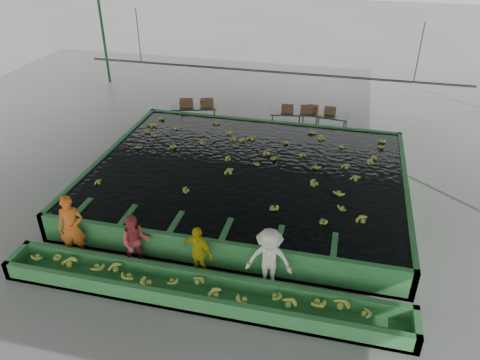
% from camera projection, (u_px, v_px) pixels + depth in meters
% --- Properties ---
extents(ground, '(80.00, 80.00, 0.00)m').
position_uv_depth(ground, '(236.00, 216.00, 14.27)').
color(ground, gray).
rests_on(ground, ground).
extents(shed_roof, '(20.00, 22.00, 0.04)m').
position_uv_depth(shed_roof, '(235.00, 53.00, 11.74)').
color(shed_roof, gray).
rests_on(shed_roof, shed_posts).
extents(shed_posts, '(20.00, 22.00, 5.00)m').
position_uv_depth(shed_posts, '(236.00, 142.00, 13.01)').
color(shed_posts, '#1E5A30').
rests_on(shed_posts, ground).
extents(flotation_tank, '(10.00, 8.00, 0.90)m').
position_uv_depth(flotation_tank, '(247.00, 179.00, 15.30)').
color(flotation_tank, '#34803E').
rests_on(flotation_tank, ground).
extents(tank_water, '(9.70, 7.70, 0.00)m').
position_uv_depth(tank_water, '(247.00, 169.00, 15.10)').
color(tank_water, black).
rests_on(tank_water, flotation_tank).
extents(sorting_trough, '(10.00, 1.00, 0.50)m').
position_uv_depth(sorting_trough, '(199.00, 292.00, 11.13)').
color(sorting_trough, '#34803E').
rests_on(sorting_trough, ground).
extents(cableway_rail, '(0.08, 0.08, 14.00)m').
position_uv_depth(cableway_rail, '(269.00, 72.00, 16.95)').
color(cableway_rail, '#59605B').
rests_on(cableway_rail, shed_roof).
extents(rail_hanger_left, '(0.04, 0.04, 2.00)m').
position_uv_depth(rail_hanger_left, '(138.00, 36.00, 17.46)').
color(rail_hanger_left, '#59605B').
rests_on(rail_hanger_left, shed_roof).
extents(rail_hanger_right, '(0.04, 0.04, 2.00)m').
position_uv_depth(rail_hanger_right, '(419.00, 53.00, 15.42)').
color(rail_hanger_right, '#59605B').
rests_on(rail_hanger_right, shed_roof).
extents(worker_a, '(0.78, 0.64, 1.85)m').
position_uv_depth(worker_a, '(71.00, 227.00, 12.22)').
color(worker_a, orange).
rests_on(worker_a, ground).
extents(worker_b, '(0.93, 0.84, 1.54)m').
position_uv_depth(worker_b, '(135.00, 242.00, 11.93)').
color(worker_b, '#C64144').
rests_on(worker_b, ground).
extents(worker_c, '(0.96, 0.65, 1.52)m').
position_uv_depth(worker_c, '(198.00, 252.00, 11.60)').
color(worker_c, gold).
rests_on(worker_c, ground).
extents(worker_d, '(1.17, 0.73, 1.74)m').
position_uv_depth(worker_d, '(269.00, 260.00, 11.18)').
color(worker_d, white).
rests_on(worker_d, ground).
extents(packing_table_left, '(2.05, 1.26, 0.87)m').
position_uv_depth(packing_table_left, '(194.00, 116.00, 19.98)').
color(packing_table_left, '#59605B').
rests_on(packing_table_left, ground).
extents(packing_table_mid, '(2.17, 1.16, 0.94)m').
position_uv_depth(packing_table_mid, '(295.00, 122.00, 19.35)').
color(packing_table_mid, '#59605B').
rests_on(packing_table_mid, ground).
extents(packing_table_right, '(2.09, 1.04, 0.92)m').
position_uv_depth(packing_table_right, '(323.00, 124.00, 19.18)').
color(packing_table_right, '#59605B').
rests_on(packing_table_right, ground).
extents(box_stack_left, '(1.47, 0.76, 0.31)m').
position_uv_depth(box_stack_left, '(197.00, 106.00, 19.75)').
color(box_stack_left, brown).
rests_on(box_stack_left, packing_table_left).
extents(box_stack_mid, '(1.29, 0.50, 0.27)m').
position_uv_depth(box_stack_mid, '(297.00, 112.00, 19.02)').
color(box_stack_mid, brown).
rests_on(box_stack_mid, packing_table_mid).
extents(box_stack_right, '(1.18, 0.37, 0.25)m').
position_uv_depth(box_stack_right, '(321.00, 113.00, 19.04)').
color(box_stack_right, brown).
rests_on(box_stack_right, packing_table_right).
extents(floating_bananas, '(9.15, 6.24, 0.12)m').
position_uv_depth(floating_bananas, '(253.00, 158.00, 15.77)').
color(floating_bananas, '#AAC041').
rests_on(floating_bananas, tank_water).
extents(trough_bananas, '(9.53, 0.64, 0.13)m').
position_uv_depth(trough_bananas, '(199.00, 287.00, 11.05)').
color(trough_bananas, '#AAC041').
rests_on(trough_bananas, sorting_trough).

